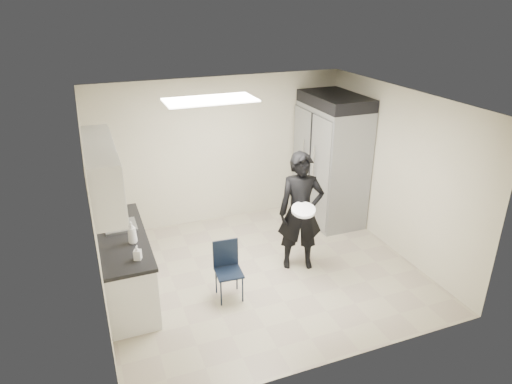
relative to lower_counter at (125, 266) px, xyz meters
name	(u,v)px	position (x,y,z in m)	size (l,w,h in m)	color
floor	(263,272)	(1.95, -0.20, -0.43)	(4.50, 4.50, 0.00)	tan
ceiling	(264,100)	(1.95, -0.20, 2.17)	(4.50, 4.50, 0.00)	white
back_wall	(221,151)	(1.95, 1.80, 0.87)	(4.50, 4.50, 0.00)	beige
left_wall	(94,219)	(-0.30, -0.20, 0.87)	(4.00, 4.00, 0.00)	beige
right_wall	(397,172)	(4.20, -0.20, 0.87)	(4.00, 4.00, 0.00)	beige
ceiling_panel	(210,100)	(1.35, 0.20, 2.14)	(1.20, 0.60, 0.02)	white
lower_counter	(125,266)	(0.00, 0.00, 0.00)	(0.60, 1.90, 0.86)	silver
countertop	(121,237)	(0.00, 0.00, 0.46)	(0.64, 1.95, 0.05)	black
sink	(121,230)	(0.02, 0.25, 0.44)	(0.42, 0.40, 0.14)	gray
faucet	(104,222)	(-0.18, 0.25, 0.59)	(0.02, 0.02, 0.24)	silver
upper_cabinets	(102,172)	(-0.13, 0.00, 1.40)	(0.35, 1.80, 0.75)	silver
towel_dispenser	(94,160)	(-0.19, 1.15, 1.19)	(0.22, 0.30, 0.35)	black
notice_sticker_left	(95,222)	(-0.29, -0.10, 0.79)	(0.00, 0.12, 0.07)	yellow
notice_sticker_right	(95,218)	(-0.29, 0.10, 0.75)	(0.00, 0.12, 0.07)	yellow
commercial_fridge	(331,164)	(3.78, 1.07, 0.62)	(0.80, 1.35, 2.10)	gray
fridge_compressor	(335,100)	(3.78, 1.07, 1.77)	(0.80, 1.35, 0.20)	black
folding_chair	(229,273)	(1.29, -0.61, -0.04)	(0.35, 0.35, 0.79)	black
man_tuxedo	(301,212)	(2.54, -0.22, 0.48)	(0.67, 0.45, 1.82)	black
bucket_lid	(303,210)	(2.46, -0.46, 0.63)	(0.34, 0.34, 0.04)	silver
soap_bottle_a	(132,232)	(0.13, -0.25, 0.63)	(0.12, 0.12, 0.30)	silver
soap_bottle_b	(137,253)	(0.13, -0.68, 0.57)	(0.08, 0.09, 0.19)	#A6A5B0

